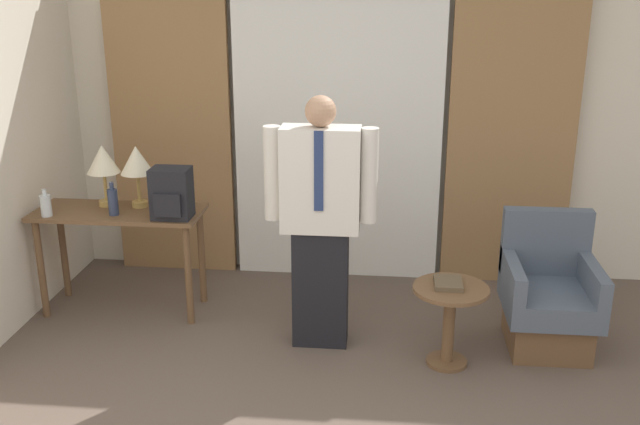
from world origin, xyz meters
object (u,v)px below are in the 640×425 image
Objects in this scene: person at (321,216)px; book at (448,283)px; table_lamp_left at (103,161)px; side_table at (450,312)px; desk at (120,228)px; armchair at (548,300)px; bottle_near_edge at (113,201)px; table_lamp_right at (137,162)px; backpack at (171,194)px; bottle_by_lamp at (46,205)px.

person is 0.89m from book.
table_lamp_left is 2.09× the size of book.
side_table is 0.19m from book.
armchair is (2.95, -0.24, -0.31)m from desk.
armchair is at bearing -2.83° from bottle_near_edge.
table_lamp_right is 1.44m from person.
backpack is 2.60m from armchair.
table_lamp_left reaches higher than desk.
desk is at bearing 164.67° from backpack.
book is (-0.68, -0.29, 0.22)m from armchair.
table_lamp_left is (-0.12, 0.10, 0.46)m from desk.
bottle_near_edge is 0.14× the size of person.
table_lamp_left is 0.62m from backpack.
bottle_by_lamp is 3.44m from armchair.
desk is 5.57× the size of book.
desk is 0.52m from bottle_by_lamp.
table_lamp_left is 1.00× the size of table_lamp_right.
desk is at bearing 20.69° from bottle_by_lamp.
side_table is at bearing -57.46° from book.
desk is at bearing 166.16° from person.
bottle_by_lamp is at bearing -154.38° from table_lamp_right.
table_lamp_left is at bearing 139.65° from desk.
backpack is at bearing 3.24° from bottle_by_lamp.
bottle_by_lamp is (-0.45, -0.07, -0.02)m from bottle_near_edge.
book is at bearing -14.96° from table_lamp_left.
table_lamp_right reaches higher than book.
desk is at bearing 166.21° from side_table.
book is (2.15, -0.64, -0.55)m from table_lamp_right.
bottle_by_lamp is 0.22× the size of armchair.
table_lamp_left is 0.24m from table_lamp_right.
bottle_near_edge is 0.43m from backpack.
table_lamp_left is at bearing 163.69° from person.
table_lamp_right is 0.68m from bottle_by_lamp.
desk reaches higher than book.
bottle_near_edge is 1.10× the size of book.
armchair is (3.07, -0.35, -0.77)m from table_lamp_left.
book is (0.80, -0.17, -0.35)m from person.
backpack is 0.40× the size of armchair.
table_lamp_left is at bearing 158.13° from backpack.
table_lamp_left is at bearing 180.00° from table_lamp_right.
person is 1.59m from armchair.
table_lamp_left is 2.61m from side_table.
backpack is at bearing -35.76° from table_lamp_right.
person is 1.00m from side_table.
table_lamp_right reaches higher than bottle_near_edge.
person is at bearing 166.29° from side_table.
table_lamp_left is at bearing 122.82° from bottle_near_edge.
bottle_near_edge reaches higher than armchair.
person is at bearing -13.21° from backpack.
backpack is at bearing -2.95° from bottle_near_edge.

